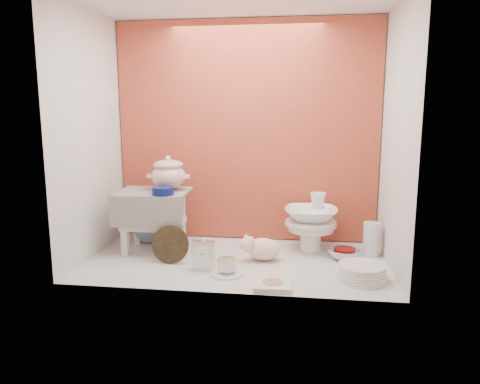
{
  "coord_description": "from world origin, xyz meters",
  "views": [
    {
      "loc": [
        0.37,
        -2.59,
        0.9
      ],
      "look_at": [
        0.02,
        0.02,
        0.42
      ],
      "focal_mm": 33.76,
      "sensor_mm": 36.0,
      "label": 1
    }
  ],
  "objects_px": {
    "soup_tureen": "(168,173)",
    "gold_rim_teacup": "(227,265)",
    "step_stool": "(154,221)",
    "dinner_plate_stack": "(362,272)",
    "floral_platter": "(156,214)",
    "blue_white_vase": "(149,222)",
    "crystal_bowl": "(344,254)",
    "mantel_clock": "(204,254)",
    "porcelain_tower": "(311,222)",
    "plush_pig": "(264,249)"
  },
  "relations": [
    {
      "from": "floral_platter",
      "to": "blue_white_vase",
      "type": "bearing_deg",
      "value": -128.34
    },
    {
      "from": "soup_tureen",
      "to": "crystal_bowl",
      "type": "height_order",
      "value": "soup_tureen"
    },
    {
      "from": "plush_pig",
      "to": "blue_white_vase",
      "type": "bearing_deg",
      "value": 165.57
    },
    {
      "from": "soup_tureen",
      "to": "gold_rim_teacup",
      "type": "xyz_separation_m",
      "value": [
        0.45,
        -0.44,
        -0.45
      ]
    },
    {
      "from": "floral_platter",
      "to": "mantel_clock",
      "type": "height_order",
      "value": "floral_platter"
    },
    {
      "from": "mantel_clock",
      "to": "porcelain_tower",
      "type": "xyz_separation_m",
      "value": [
        0.61,
        0.45,
        0.1
      ]
    },
    {
      "from": "soup_tureen",
      "to": "porcelain_tower",
      "type": "distance_m",
      "value": 0.97
    },
    {
      "from": "blue_white_vase",
      "to": "plush_pig",
      "type": "height_order",
      "value": "blue_white_vase"
    },
    {
      "from": "step_stool",
      "to": "floral_platter",
      "type": "relative_size",
      "value": 1.26
    },
    {
      "from": "step_stool",
      "to": "dinner_plate_stack",
      "type": "xyz_separation_m",
      "value": [
        1.27,
        -0.37,
        -0.15
      ]
    },
    {
      "from": "step_stool",
      "to": "dinner_plate_stack",
      "type": "height_order",
      "value": "step_stool"
    },
    {
      "from": "step_stool",
      "to": "floral_platter",
      "type": "xyz_separation_m",
      "value": [
        -0.07,
        0.25,
        -0.02
      ]
    },
    {
      "from": "soup_tureen",
      "to": "porcelain_tower",
      "type": "bearing_deg",
      "value": 4.32
    },
    {
      "from": "soup_tureen",
      "to": "floral_platter",
      "type": "height_order",
      "value": "soup_tureen"
    },
    {
      "from": "blue_white_vase",
      "to": "crystal_bowl",
      "type": "relative_size",
      "value": 1.35
    },
    {
      "from": "gold_rim_teacup",
      "to": "dinner_plate_stack",
      "type": "xyz_separation_m",
      "value": [
        0.73,
        0.02,
        -0.01
      ]
    },
    {
      "from": "soup_tureen",
      "to": "blue_white_vase",
      "type": "distance_m",
      "value": 0.44
    },
    {
      "from": "step_stool",
      "to": "porcelain_tower",
      "type": "height_order",
      "value": "step_stool"
    },
    {
      "from": "floral_platter",
      "to": "crystal_bowl",
      "type": "bearing_deg",
      "value": -11.93
    },
    {
      "from": "step_stool",
      "to": "dinner_plate_stack",
      "type": "relative_size",
      "value": 1.68
    },
    {
      "from": "floral_platter",
      "to": "porcelain_tower",
      "type": "distance_m",
      "value": 1.08
    },
    {
      "from": "dinner_plate_stack",
      "to": "floral_platter",
      "type": "bearing_deg",
      "value": 155.1
    },
    {
      "from": "crystal_bowl",
      "to": "porcelain_tower",
      "type": "bearing_deg",
      "value": 144.81
    },
    {
      "from": "mantel_clock",
      "to": "dinner_plate_stack",
      "type": "xyz_separation_m",
      "value": [
        0.87,
        -0.04,
        -0.05
      ]
    },
    {
      "from": "plush_pig",
      "to": "crystal_bowl",
      "type": "relative_size",
      "value": 1.28
    },
    {
      "from": "step_stool",
      "to": "gold_rim_teacup",
      "type": "distance_m",
      "value": 0.68
    },
    {
      "from": "step_stool",
      "to": "floral_platter",
      "type": "bearing_deg",
      "value": 102.0
    },
    {
      "from": "step_stool",
      "to": "plush_pig",
      "type": "xyz_separation_m",
      "value": [
        0.72,
        -0.12,
        -0.12
      ]
    },
    {
      "from": "step_stool",
      "to": "plush_pig",
      "type": "height_order",
      "value": "step_stool"
    },
    {
      "from": "step_stool",
      "to": "mantel_clock",
      "type": "distance_m",
      "value": 0.52
    },
    {
      "from": "plush_pig",
      "to": "soup_tureen",
      "type": "bearing_deg",
      "value": 171.24
    },
    {
      "from": "soup_tureen",
      "to": "porcelain_tower",
      "type": "relative_size",
      "value": 0.69
    },
    {
      "from": "soup_tureen",
      "to": "mantel_clock",
      "type": "height_order",
      "value": "soup_tureen"
    },
    {
      "from": "mantel_clock",
      "to": "plush_pig",
      "type": "bearing_deg",
      "value": 36.81
    },
    {
      "from": "step_stool",
      "to": "crystal_bowl",
      "type": "relative_size",
      "value": 2.26
    },
    {
      "from": "blue_white_vase",
      "to": "plush_pig",
      "type": "bearing_deg",
      "value": -21.12
    },
    {
      "from": "step_stool",
      "to": "crystal_bowl",
      "type": "height_order",
      "value": "step_stool"
    },
    {
      "from": "floral_platter",
      "to": "mantel_clock",
      "type": "distance_m",
      "value": 0.75
    },
    {
      "from": "blue_white_vase",
      "to": "soup_tureen",
      "type": "bearing_deg",
      "value": -36.67
    },
    {
      "from": "dinner_plate_stack",
      "to": "porcelain_tower",
      "type": "bearing_deg",
      "value": 118.07
    },
    {
      "from": "soup_tureen",
      "to": "plush_pig",
      "type": "xyz_separation_m",
      "value": [
        0.63,
        -0.18,
        -0.43
      ]
    },
    {
      "from": "step_stool",
      "to": "floral_platter",
      "type": "height_order",
      "value": "step_stool"
    },
    {
      "from": "blue_white_vase",
      "to": "crystal_bowl",
      "type": "xyz_separation_m",
      "value": [
        1.32,
        -0.22,
        -0.1
      ]
    },
    {
      "from": "floral_platter",
      "to": "blue_white_vase",
      "type": "xyz_separation_m",
      "value": [
        -0.04,
        -0.05,
        -0.04
      ]
    },
    {
      "from": "step_stool",
      "to": "gold_rim_teacup",
      "type": "height_order",
      "value": "step_stool"
    },
    {
      "from": "soup_tureen",
      "to": "blue_white_vase",
      "type": "xyz_separation_m",
      "value": [
        -0.19,
        0.14,
        -0.37
      ]
    },
    {
      "from": "blue_white_vase",
      "to": "dinner_plate_stack",
      "type": "xyz_separation_m",
      "value": [
        1.38,
        -0.57,
        -0.09
      ]
    },
    {
      "from": "dinner_plate_stack",
      "to": "crystal_bowl",
      "type": "distance_m",
      "value": 0.36
    },
    {
      "from": "mantel_clock",
      "to": "blue_white_vase",
      "type": "bearing_deg",
      "value": 137.72
    },
    {
      "from": "porcelain_tower",
      "to": "gold_rim_teacup",
      "type": "bearing_deg",
      "value": -132.26
    }
  ]
}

